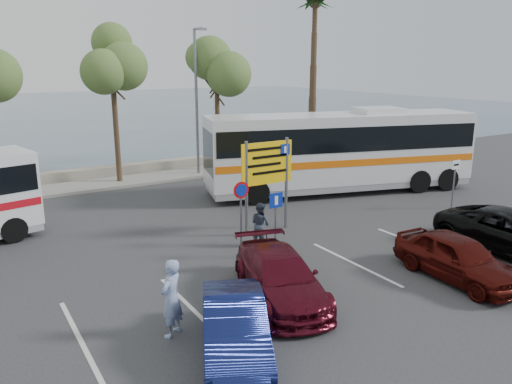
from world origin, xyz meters
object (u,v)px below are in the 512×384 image
pedestrian_near (171,298)px  pedestrian_far (260,224)px  street_lamp_right (197,95)px  car_blue (235,328)px  car_red (458,257)px  direction_sign (267,170)px  coach_bus_right (340,154)px  car_maroon (280,277)px

pedestrian_near → pedestrian_far: bearing=-175.9°
pedestrian_near → street_lamp_right: bearing=-152.2°
car_blue → pedestrian_near: 1.76m
car_red → pedestrian_near: bearing=173.0°
car_blue → pedestrian_far: (4.16, 5.57, 0.13)m
direction_sign → street_lamp_right: bearing=79.1°
coach_bus_right → pedestrian_near: size_ratio=7.07×
pedestrian_far → direction_sign: bearing=-54.9°
car_maroon → street_lamp_right: bearing=89.1°
coach_bus_right → direction_sign: bearing=-153.0°
coach_bus_right → car_blue: coach_bus_right is taller
car_maroon → pedestrian_far: bearing=81.7°
coach_bus_right → pedestrian_near: coach_bus_right is taller
street_lamp_right → car_maroon: bearing=-107.3°
car_blue → car_red: 7.66m
street_lamp_right → car_blue: (-7.16, -17.02, -3.94)m
coach_bus_right → pedestrian_far: coach_bus_right is taller
car_maroon → car_red: car_red is taller
car_blue → pedestrian_near: size_ratio=2.06×
car_blue → car_maroon: 2.95m
car_blue → pedestrian_far: pedestrian_far is taller
coach_bus_right → car_blue: size_ratio=3.43×
car_red → pedestrian_far: pedestrian_far is taller
coach_bus_right → pedestrian_far: (-7.50, -4.43, -1.15)m
car_blue → pedestrian_near: pedestrian_near is taller
pedestrian_far → car_maroon: bearing=142.1°
coach_bus_right → car_maroon: (-9.26, -8.28, -1.28)m
car_blue → car_red: size_ratio=0.97×
street_lamp_right → direction_sign: (-2.00, -10.32, -2.17)m
direction_sign → car_blue: (-5.17, -6.70, -1.78)m
car_blue → direction_sign: bearing=77.4°
car_blue → car_red: bearing=25.1°
street_lamp_right → car_blue: 18.88m
street_lamp_right → car_maroon: 16.50m
direction_sign → car_blue: direction_sign is taller
direction_sign → pedestrian_near: (-6.04, -5.20, -1.46)m
street_lamp_right → direction_sign: street_lamp_right is taller
pedestrian_near → car_blue: bearing=85.3°
direction_sign → car_red: 7.35m
coach_bus_right → pedestrian_far: size_ratio=8.66×
street_lamp_right → coach_bus_right: (4.50, -7.02, -2.66)m
street_lamp_right → car_maroon: size_ratio=1.78×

